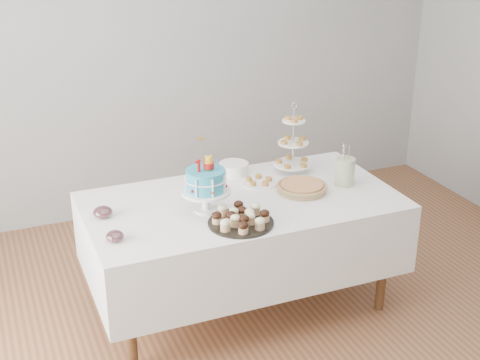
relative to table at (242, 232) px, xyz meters
name	(u,v)px	position (x,y,z in m)	size (l,w,h in m)	color
floor	(260,330)	(0.00, -0.30, -0.54)	(5.00, 5.00, 0.00)	brown
walls	(263,124)	(0.00, -0.30, 0.81)	(5.04, 4.04, 2.70)	#959799
table	(242,232)	(0.00, 0.00, 0.00)	(1.92, 1.02, 0.77)	silver
birthday_cake	(206,192)	(-0.26, -0.08, 0.35)	(0.29, 0.29, 0.45)	white
cupcake_tray	(241,217)	(-0.13, -0.31, 0.27)	(0.38, 0.38, 0.09)	black
pie	(302,187)	(0.40, -0.03, 0.26)	(0.32, 0.32, 0.05)	tan
tiered_stand	(293,143)	(0.49, 0.29, 0.43)	(0.25, 0.25, 0.49)	silver
plate_stack	(234,169)	(0.11, 0.40, 0.27)	(0.20, 0.20, 0.08)	white
pastry_plate	(259,181)	(0.20, 0.18, 0.24)	(0.23, 0.23, 0.03)	white
jam_bowl_a	(115,236)	(-0.84, -0.24, 0.25)	(0.10, 0.10, 0.06)	silver
jam_bowl_b	(103,212)	(-0.84, 0.08, 0.26)	(0.11, 0.11, 0.07)	silver
utensil_pitcher	(345,170)	(0.70, -0.04, 0.32)	(0.13, 0.12, 0.27)	beige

